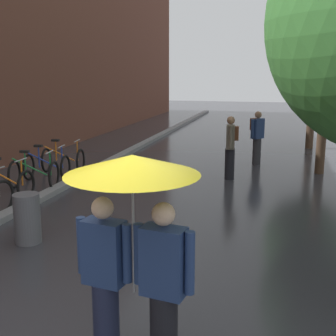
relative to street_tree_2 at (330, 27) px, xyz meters
name	(u,v)px	position (x,y,z in m)	size (l,w,h in m)	color
kerb_strip	(119,157)	(-6.33, 0.68, -3.95)	(0.30, 36.00, 0.12)	slate
street_tree_2	(330,27)	(0.00, 0.00, 0.00)	(3.03, 3.03, 5.85)	#473323
street_tree_3	(316,45)	(-0.04, 4.36, -0.22)	(3.13, 3.13, 5.59)	#473323
parked_bicycle_3	(6,183)	(-7.11, -4.50, -3.63)	(1.08, 0.70, 0.96)	black
parked_bicycle_4	(34,174)	(-6.99, -3.51, -3.63)	(1.17, 0.85, 0.96)	black
parked_bicycle_5	(47,167)	(-7.10, -2.68, -3.63)	(1.16, 0.83, 0.96)	black
parked_bicycle_6	(63,160)	(-7.13, -1.69, -3.63)	(1.16, 0.84, 0.96)	black
couple_under_umbrella	(133,226)	(-2.41, -9.36, -2.54)	(1.22, 1.22, 2.12)	#1E233D
litter_bin	(27,218)	(-5.20, -6.71, -3.58)	(0.44, 0.44, 0.85)	#4C4C51
pedestrian_walking_midground	(257,136)	(-1.83, 0.88, -3.13)	(0.45, 0.50, 1.65)	#2D2D33
pedestrian_walking_far	(231,146)	(-2.40, -1.34, -3.10)	(0.36, 0.59, 1.70)	black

